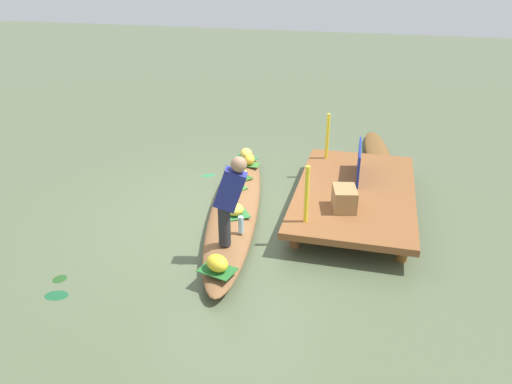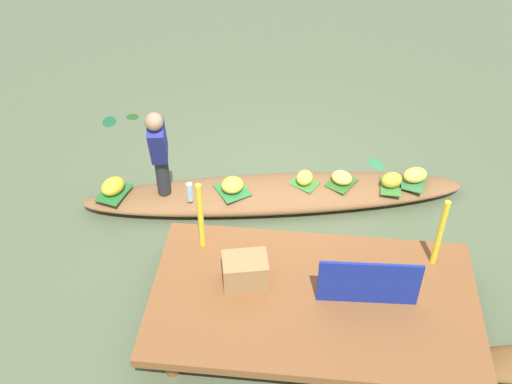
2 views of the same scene
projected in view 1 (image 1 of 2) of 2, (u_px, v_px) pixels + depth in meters
The scene contains 25 objects.
canal_water at pixel (236, 213), 7.86m from camera, with size 40.00×40.00×0.00m, color #515D40.
dock_platform at pixel (355, 193), 7.79m from camera, with size 3.20×1.80×0.37m.
vendor_boat at pixel (236, 206), 7.81m from camera, with size 4.67×0.73×0.25m, color brown.
moored_boat at pixel (377, 153), 9.96m from camera, with size 2.57×0.47×0.17m, color brown.
leaf_mat_0 at pixel (246, 158), 9.28m from camera, with size 0.42×0.28×0.01m, color #336E3B.
banana_bunch_0 at pixel (246, 153), 9.24m from camera, with size 0.30×0.21×0.18m, color #F6CF4E.
leaf_mat_1 at pixel (217, 270), 6.01m from camera, with size 0.43×0.30×0.01m, color #24682B.
banana_bunch_1 at pixel (217, 263), 5.97m from camera, with size 0.30×0.23×0.20m, color yellow.
leaf_mat_2 at pixel (235, 214), 7.28m from camera, with size 0.38×0.34×0.01m, color #2C7638.
banana_bunch_2 at pixel (235, 209), 7.25m from camera, with size 0.27×0.26×0.17m, color yellow.
leaf_mat_3 at pixel (240, 177), 8.48m from camera, with size 0.36×0.28×0.01m, color #2F6422.
banana_bunch_3 at pixel (240, 173), 8.45m from camera, with size 0.26×0.21×0.15m, color #F9D655.
leaf_mat_4 at pixel (236, 189), 8.07m from camera, with size 0.31×0.25×0.01m, color #3C7E31.
banana_bunch_4 at pixel (236, 184), 8.04m from camera, with size 0.22×0.19×0.17m, color #F9E049.
leaf_mat_5 at pixel (249, 164), 9.00m from camera, with size 0.36×0.24×0.01m, color #3A7830.
banana_bunch_5 at pixel (249, 159), 8.95m from camera, with size 0.26×0.19×0.19m, color yellow.
vendor_person at pixel (230, 196), 6.25m from camera, with size 0.25×0.46×1.24m.
water_bottle at pixel (241, 225), 6.77m from camera, with size 0.08×0.08×0.25m, color #ACD7E4.
market_banner at pixel (359, 162), 8.09m from camera, with size 0.96×0.03×0.52m, color navy.
railing_post_west at pixel (327, 136), 8.77m from camera, with size 0.06×0.06×0.82m, color yellow.
railing_post_east at pixel (307, 195), 6.67m from camera, with size 0.06×0.06×0.82m, color yellow.
produce_crate at pixel (344, 199), 7.12m from camera, with size 0.44×0.32×0.32m, color #9B7546.
drifting_plant_0 at pixel (60, 279), 6.27m from camera, with size 0.17×0.19×0.01m, color #20491C.
drifting_plant_1 at pixel (208, 175), 9.17m from camera, with size 0.28×0.15×0.01m, color #2D7748.
drifting_plant_2 at pixel (56, 295), 5.97m from camera, with size 0.29×0.20×0.01m, color #19532F.
Camera 1 is at (6.66, 1.99, 3.71)m, focal length 35.04 mm.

